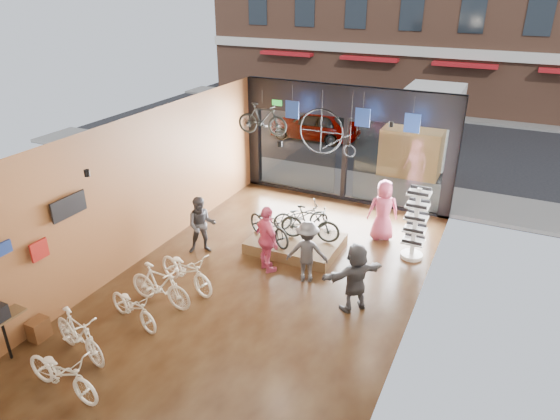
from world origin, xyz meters
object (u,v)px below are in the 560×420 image
Objects in this scene: floor_bike_2 at (133,307)px; floor_bike_4 at (186,270)px; display_bike_left at (269,225)px; display_bike_mid at (310,223)px; floor_bike_1 at (79,335)px; hung_bike at (262,119)px; customer_1 at (202,225)px; floor_bike_0 at (62,373)px; customer_3 at (307,252)px; customer_5 at (355,277)px; sunglasses_rack at (415,224)px; customer_2 at (267,240)px; floor_bike_3 at (160,285)px; display_bike_right at (301,216)px; customer_4 at (383,210)px; box_truck at (423,129)px; penny_farthing at (330,134)px; display_platform at (296,243)px; street_car at (314,124)px.

floor_bike_2 is 0.86× the size of floor_bike_4.
display_bike_mid is (0.98, 0.50, 0.04)m from display_bike_left.
floor_bike_1 is 8.18m from hung_bike.
customer_1 reaches higher than floor_bike_1.
customer_3 is (2.47, 5.29, 0.33)m from floor_bike_0.
sunglasses_rack is (0.70, 2.86, 0.18)m from customer_5.
floor_bike_3 is at bearing 93.53° from customer_2.
floor_bike_1 is 1.01× the size of customer_5.
customer_5 is (3.87, 0.92, 0.34)m from floor_bike_4.
floor_bike_0 is at bearing 135.71° from display_bike_right.
customer_4 is at bearing -22.78° from floor_bike_4.
customer_2 is 4.38m from hung_bike.
display_bike_right is at bearing 1.92° from customer_4.
hung_bike is at bearing 20.37° from display_bike_right.
box_truck is 7.88m from hung_bike.
customer_3 is (2.94, 4.43, 0.29)m from floor_bike_1.
customer_5 is at bearing -62.96° from penny_farthing.
display_platform is at bearing -73.01° from customer_3.
floor_bike_2 is (-0.22, 2.12, -0.04)m from floor_bike_0.
floor_bike_2 is at bearing -134.29° from sunglasses_rack.
street_car is 2.25× the size of floor_bike_4.
display_bike_mid reaches higher than floor_bike_1.
street_car is 1.72× the size of display_platform.
display_bike_right is 3.14m from sunglasses_rack.
customer_1 is 3.09m from customer_3.
display_platform is at bearing -139.93° from hung_bike.
customer_4 is at bearing -101.61° from hung_bike.
customer_1 is (-1.59, -0.86, 0.04)m from display_bike_left.
display_platform is 1.37× the size of display_bike_left.
display_bike_right reaches higher than floor_bike_3.
customer_1 is 0.91× the size of customer_4.
street_car reaches higher than floor_bike_4.
box_truck is at bearing 35.91° from customer_1.
floor_bike_3 is at bearing -138.36° from sunglasses_rack.
customer_2 is at bearing -147.32° from sunglasses_rack.
box_truck is 4.07× the size of floor_bike_3.
penny_farthing is 2.10m from hung_bike.
floor_bike_1 is 4.80m from customer_2.
sunglasses_rack is 5.52m from hung_bike.
customer_1 is at bearing 98.91° from display_bike_right.
display_bike_left is at bearing -146.91° from display_platform.
penny_farthing is at bearing -54.16° from customer_2.
customer_2 is 4.45m from penny_farthing.
floor_bike_4 is (-3.18, -11.73, -0.85)m from box_truck.
display_platform is (1.59, 6.63, -0.30)m from floor_bike_0.
display_bike_mid is 0.93× the size of penny_farthing.
penny_farthing reaches higher than street_car.
box_truck reaches higher than display_bike_left.
customer_5 is at bearing -61.01° from floor_bike_4.
street_car is 2.65× the size of display_bike_right.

